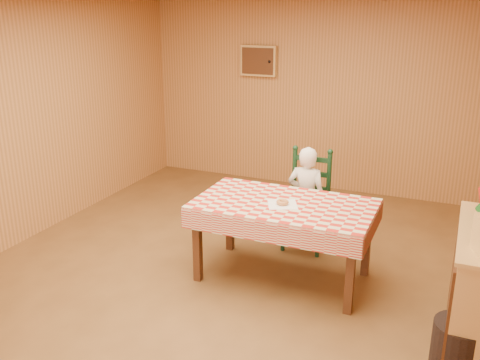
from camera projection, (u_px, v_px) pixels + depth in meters
name	position (u px, v px, depth m)	size (l,w,h in m)	color
ground	(232.00, 280.00, 5.12)	(6.00, 6.00, 0.00)	brown
cabin_walls	(254.00, 81.00, 5.00)	(5.10, 6.05, 2.65)	#BA7E43
dining_table	(284.00, 211.00, 4.96)	(1.66, 0.96, 0.77)	#4F2A15
ladder_chair	(307.00, 202.00, 5.70)	(0.44, 0.40, 1.08)	black
seated_child	(306.00, 198.00, 5.63)	(0.41, 0.27, 1.12)	white
napkin	(282.00, 204.00, 4.89)	(0.26, 0.26, 0.00)	white
donut	(282.00, 202.00, 4.88)	(0.12, 0.12, 0.04)	#C37F46
storage_bin	(459.00, 347.00, 3.81)	(0.38, 0.38, 0.38)	black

